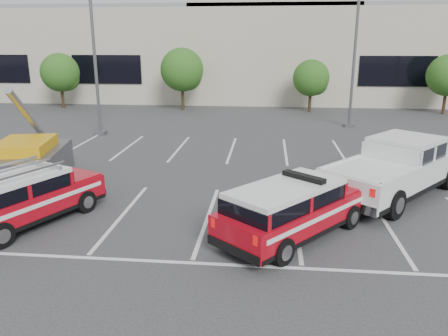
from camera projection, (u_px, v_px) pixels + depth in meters
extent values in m
plane|color=#2F2F32|center=(207.00, 218.00, 13.50)|extent=(120.00, 120.00, 0.00)
cube|color=silver|center=(222.00, 176.00, 17.80)|extent=(23.00, 15.00, 0.01)
cube|color=#BFB6A2|center=(251.00, 55.00, 42.97)|extent=(60.00, 15.00, 8.00)
cube|color=gray|center=(252.00, 10.00, 41.82)|extent=(60.00, 15.00, 0.30)
cylinder|color=#3F2B19|center=(63.00, 98.00, 35.74)|extent=(0.24, 0.24, 1.67)
sphere|color=#1B5416|center=(60.00, 72.00, 35.17)|extent=(3.07, 3.07, 3.07)
sphere|color=#1B5416|center=(66.00, 78.00, 35.45)|extent=(2.05, 2.05, 2.05)
cylinder|color=#3F2B19|center=(183.00, 98.00, 34.76)|extent=(0.24, 0.24, 1.84)
sphere|color=#1B5416|center=(182.00, 70.00, 34.13)|extent=(3.37, 3.37, 3.37)
sphere|color=#1B5416|center=(188.00, 76.00, 34.43)|extent=(2.24, 2.24, 2.24)
cylinder|color=#3F2B19|center=(310.00, 102.00, 33.84)|extent=(0.24, 0.24, 1.51)
sphere|color=#1B5416|center=(311.00, 78.00, 33.32)|extent=(2.77, 2.77, 2.77)
sphere|color=#1B5416|center=(316.00, 83.00, 33.59)|extent=(1.85, 1.85, 1.85)
cylinder|color=#3F2B19|center=(444.00, 103.00, 32.86)|extent=(0.24, 0.24, 1.67)
sphere|color=#1B5416|center=(448.00, 75.00, 32.29)|extent=(3.07, 3.07, 3.07)
cube|color=#59595E|center=(101.00, 133.00, 25.71)|extent=(0.60, 0.60, 0.20)
cylinder|color=#59595E|center=(94.00, 47.00, 24.35)|extent=(0.18, 0.18, 10.00)
cube|color=#59595E|center=(349.00, 125.00, 28.10)|extent=(0.60, 0.60, 0.20)
cylinder|color=#59595E|center=(355.00, 46.00, 26.73)|extent=(0.18, 0.18, 10.00)
cube|color=#A00713|center=(295.00, 213.00, 12.15)|extent=(4.54, 4.91, 0.75)
cube|color=black|center=(286.00, 197.00, 11.69)|extent=(3.51, 3.72, 0.39)
cube|color=silver|center=(286.00, 188.00, 11.61)|extent=(3.43, 3.65, 0.14)
cube|color=black|center=(304.00, 177.00, 12.09)|extent=(1.17, 1.05, 0.13)
cube|color=silver|center=(395.00, 172.00, 15.37)|extent=(6.04, 6.46, 0.95)
cube|color=black|center=(405.00, 149.00, 15.56)|extent=(3.11, 3.13, 0.50)
cube|color=silver|center=(407.00, 139.00, 15.47)|extent=(3.04, 3.06, 0.18)
cube|color=#A00713|center=(27.00, 201.00, 13.02)|extent=(3.52, 4.89, 0.75)
cube|color=black|center=(11.00, 187.00, 12.49)|extent=(2.79, 3.53, 0.39)
cube|color=silver|center=(10.00, 178.00, 12.41)|extent=(2.74, 3.46, 0.14)
cube|color=#A5A5A8|center=(9.00, 170.00, 12.34)|extent=(2.71, 3.27, 0.05)
cube|color=#59595E|center=(27.00, 167.00, 16.83)|extent=(3.31, 4.56, 1.26)
cube|color=#CF930C|center=(25.00, 146.00, 16.61)|extent=(2.31, 2.84, 0.46)
cylinder|color=#A5A5A8|center=(27.00, 115.00, 16.96)|extent=(0.95, 3.34, 2.46)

